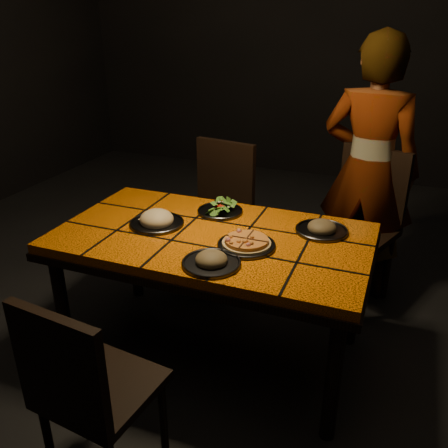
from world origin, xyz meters
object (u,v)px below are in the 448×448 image
(chair_near, at_px, (85,386))
(dining_table, at_px, (212,247))
(chair_far_right, at_px, (362,216))
(plate_pizza, at_px, (246,244))
(plate_pasta, at_px, (157,220))
(diner, at_px, (369,171))
(chair_far_left, at_px, (217,205))

(chair_near, bearing_deg, dining_table, -90.82)
(dining_table, height_order, chair_near, chair_near)
(chair_far_right, bearing_deg, chair_near, -92.48)
(chair_near, distance_m, plate_pizza, 0.97)
(plate_pasta, bearing_deg, diner, 46.23)
(plate_pizza, bearing_deg, chair_far_left, 120.26)
(plate_pasta, bearing_deg, chair_far_left, 88.39)
(chair_far_right, height_order, plate_pasta, chair_far_right)
(dining_table, relative_size, chair_far_left, 1.62)
(dining_table, height_order, chair_far_right, chair_far_right)
(dining_table, bearing_deg, plate_pasta, -178.90)
(chair_far_right, bearing_deg, chair_far_left, -152.14)
(chair_far_right, xyz_separation_m, diner, (-0.00, 0.10, 0.28))
(chair_far_left, height_order, diner, diner)
(diner, bearing_deg, plate_pizza, 76.26)
(dining_table, relative_size, plate_pasta, 5.56)
(chair_near, distance_m, diner, 2.15)
(dining_table, relative_size, chair_near, 1.81)
(chair_near, height_order, plate_pizza, chair_near)
(chair_far_right, xyz_separation_m, plate_pizza, (-0.45, -1.00, 0.19))
(diner, bearing_deg, plate_pasta, 54.73)
(chair_near, xyz_separation_m, chair_far_left, (-0.18, 1.75, 0.06))
(chair_near, relative_size, chair_far_right, 0.88)
(plate_pasta, bearing_deg, dining_table, 1.10)
(dining_table, xyz_separation_m, chair_far_right, (0.67, 0.92, -0.09))
(dining_table, height_order, diner, diner)
(chair_near, height_order, diner, diner)
(chair_far_left, xyz_separation_m, chair_far_right, (0.96, 0.13, 0.01))
(chair_far_left, bearing_deg, chair_near, -73.91)
(dining_table, distance_m, diner, 1.24)
(chair_far_left, bearing_deg, plate_pasta, -81.26)
(chair_near, height_order, chair_far_left, chair_far_left)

